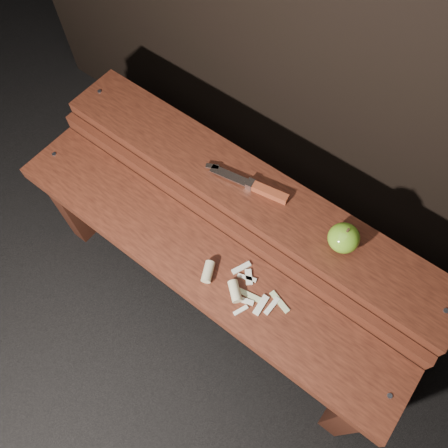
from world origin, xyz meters
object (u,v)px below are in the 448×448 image
Objects in this scene: bench_front_tier at (197,271)px; knife at (259,188)px; bench_rear_tier at (247,204)px; apple at (344,238)px.

bench_front_tier is 0.29m from knife.
bench_rear_tier reaches higher than bench_front_tier.
knife is at bearing 83.27° from bench_front_tier.
bench_front_tier is at bearing -90.00° from bench_rear_tier.
apple reaches higher than knife.
bench_front_tier is 4.95× the size of knife.
bench_rear_tier is 0.10m from knife.
apple is at bearing 39.50° from bench_front_tier.
knife is at bearing 178.51° from apple.
knife is (0.03, 0.24, 0.16)m from bench_front_tier.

